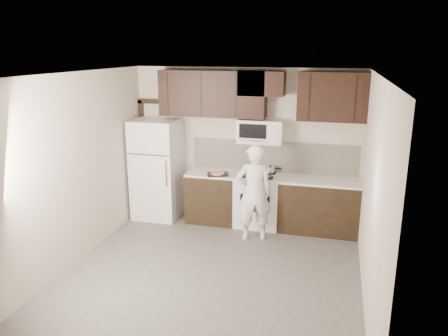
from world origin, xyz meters
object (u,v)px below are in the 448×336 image
at_px(refrigerator, 157,169).
at_px(person, 254,193).
at_px(microwave, 261,131).
at_px(stove, 258,200).

distance_m(refrigerator, person, 1.97).
xyz_separation_m(microwave, refrigerator, (-1.85, -0.17, -0.75)).
bearing_deg(person, stove, -105.80).
xyz_separation_m(stove, refrigerator, (-1.85, -0.05, 0.44)).
bearing_deg(microwave, refrigerator, -174.85).
distance_m(microwave, person, 1.12).
xyz_separation_m(refrigerator, person, (1.89, -0.55, -0.11)).
xyz_separation_m(stove, microwave, (-0.00, 0.12, 1.19)).
relative_size(microwave, refrigerator, 0.42).
height_order(refrigerator, person, refrigerator).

